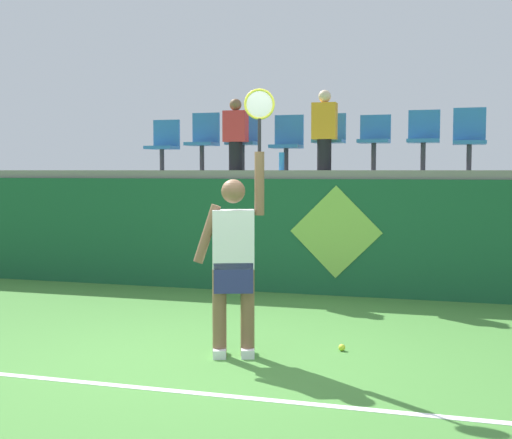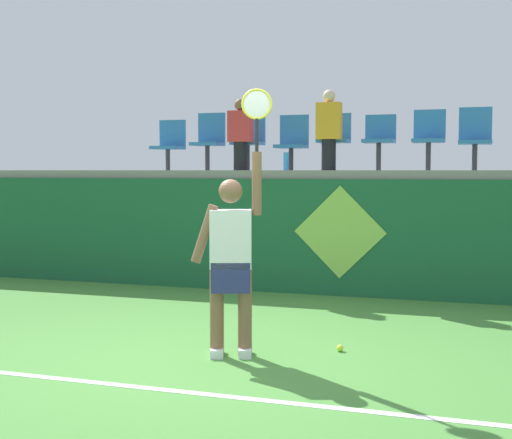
% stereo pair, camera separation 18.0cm
% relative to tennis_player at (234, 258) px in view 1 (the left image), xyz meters
% --- Properties ---
extents(ground_plane, '(40.00, 40.00, 0.00)m').
position_rel_tennis_player_xyz_m(ground_plane, '(-0.15, -0.28, -0.92)').
color(ground_plane, '#478438').
extents(court_back_wall, '(13.75, 0.20, 1.60)m').
position_rel_tennis_player_xyz_m(court_back_wall, '(-0.15, 3.39, -0.12)').
color(court_back_wall, '#195633').
rests_on(court_back_wall, ground_plane).
extents(spectator_platform, '(13.75, 2.46, 0.12)m').
position_rel_tennis_player_xyz_m(spectator_platform, '(-0.15, 4.57, 0.74)').
color(spectator_platform, gray).
rests_on(spectator_platform, court_back_wall).
extents(court_baseline_stripe, '(12.37, 0.08, 0.01)m').
position_rel_tennis_player_xyz_m(court_baseline_stripe, '(-0.15, -1.10, -0.92)').
color(court_baseline_stripe, white).
rests_on(court_baseline_stripe, ground_plane).
extents(tennis_player, '(0.73, 0.37, 2.46)m').
position_rel_tennis_player_xyz_m(tennis_player, '(0.00, 0.00, 0.00)').
color(tennis_player, white).
rests_on(tennis_player, ground_plane).
extents(tennis_ball, '(0.07, 0.07, 0.07)m').
position_rel_tennis_player_xyz_m(tennis_ball, '(0.93, 0.45, -0.89)').
color(tennis_ball, '#D1E533').
rests_on(tennis_ball, ground_plane).
extents(water_bottle, '(0.08, 0.08, 0.25)m').
position_rel_tennis_player_xyz_m(water_bottle, '(-0.43, 3.53, 0.93)').
color(water_bottle, '#338CE5').
rests_on(water_bottle, spectator_platform).
extents(stadium_chair_0, '(0.44, 0.42, 0.80)m').
position_rel_tennis_player_xyz_m(stadium_chair_0, '(-2.46, 4.01, 1.23)').
color(stadium_chair_0, '#38383D').
rests_on(stadium_chair_0, spectator_platform).
extents(stadium_chair_1, '(0.44, 0.42, 0.89)m').
position_rel_tennis_player_xyz_m(stadium_chair_1, '(-1.79, 4.01, 1.29)').
color(stadium_chair_1, '#38383D').
rests_on(stadium_chair_1, spectator_platform).
extents(stadium_chair_2, '(0.44, 0.42, 0.90)m').
position_rel_tennis_player_xyz_m(stadium_chair_2, '(-1.14, 4.02, 1.30)').
color(stadium_chair_2, '#38383D').
rests_on(stadium_chair_2, spectator_platform).
extents(stadium_chair_3, '(0.44, 0.42, 0.83)m').
position_rel_tennis_player_xyz_m(stadium_chair_3, '(-0.46, 4.01, 1.24)').
color(stadium_chair_3, '#38383D').
rests_on(stadium_chair_3, spectator_platform).
extents(stadium_chair_4, '(0.44, 0.42, 0.84)m').
position_rel_tennis_player_xyz_m(stadium_chair_4, '(0.18, 4.01, 1.28)').
color(stadium_chair_4, '#38383D').
rests_on(stadium_chair_4, spectator_platform).
extents(stadium_chair_5, '(0.44, 0.42, 0.80)m').
position_rel_tennis_player_xyz_m(stadium_chair_5, '(0.83, 4.00, 1.27)').
color(stadium_chair_5, '#38383D').
rests_on(stadium_chair_5, spectator_platform).
extents(stadium_chair_6, '(0.44, 0.42, 0.86)m').
position_rel_tennis_player_xyz_m(stadium_chair_6, '(1.51, 4.01, 1.28)').
color(stadium_chair_6, '#38383D').
rests_on(stadium_chair_6, spectator_platform).
extents(stadium_chair_7, '(0.44, 0.42, 0.87)m').
position_rel_tennis_player_xyz_m(stadium_chair_7, '(2.13, 4.02, 1.27)').
color(stadium_chair_7, '#38383D').
rests_on(stadium_chair_7, spectator_platform).
extents(spectator_0, '(0.34, 0.20, 1.04)m').
position_rel_tennis_player_xyz_m(spectator_0, '(-1.14, 3.60, 1.34)').
color(spectator_0, black).
rests_on(spectator_0, spectator_platform).
extents(spectator_1, '(0.34, 0.20, 1.12)m').
position_rel_tennis_player_xyz_m(spectator_1, '(0.18, 3.59, 1.38)').
color(spectator_1, black).
rests_on(spectator_1, spectator_platform).
extents(wall_signage_mount, '(1.27, 0.01, 1.52)m').
position_rel_tennis_player_xyz_m(wall_signage_mount, '(0.40, 3.28, -0.92)').
color(wall_signage_mount, '#195633').
rests_on(wall_signage_mount, ground_plane).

